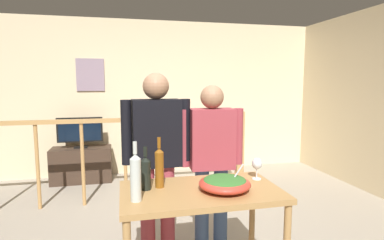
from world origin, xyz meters
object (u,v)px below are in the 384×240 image
at_px(framed_picture, 90,75).
at_px(tv_console, 82,165).
at_px(serving_table, 201,202).
at_px(mug_white, 137,179).
at_px(person_standing_left, 157,149).
at_px(flat_screen_tv, 80,130).
at_px(wine_bottle_dark, 146,172).
at_px(wine_bottle_amber, 159,167).
at_px(wine_glass, 257,164).
at_px(salad_bowl, 225,183).
at_px(wine_bottle_clear, 136,177).
at_px(stair_railing, 145,147).
at_px(person_standing_right, 212,154).

bearing_deg(framed_picture, tv_console, -118.10).
bearing_deg(serving_table, tv_console, 112.13).
relative_size(mug_white, person_standing_left, 0.08).
bearing_deg(flat_screen_tv, person_standing_left, -67.91).
xyz_separation_m(wine_bottle_dark, mug_white, (-0.06, 0.11, -0.08)).
height_order(flat_screen_tv, wine_bottle_amber, wine_bottle_amber).
height_order(wine_bottle_amber, wine_bottle_dark, wine_bottle_amber).
height_order(wine_glass, mug_white, wine_glass).
distance_m(wine_glass, person_standing_left, 0.87).
height_order(salad_bowl, wine_bottle_clear, wine_bottle_clear).
height_order(salad_bowl, wine_bottle_amber, wine_bottle_amber).
xyz_separation_m(wine_glass, mug_white, (-0.94, 0.07, -0.08)).
bearing_deg(mug_white, stair_railing, 83.81).
height_order(wine_glass, wine_bottle_amber, wine_bottle_amber).
relative_size(wine_bottle_amber, person_standing_right, 0.24).
distance_m(wine_bottle_clear, person_standing_left, 0.73).
bearing_deg(salad_bowl, flat_screen_tv, 114.55).
bearing_deg(flat_screen_tv, wine_bottle_dark, -74.11).
distance_m(framed_picture, wine_bottle_clear, 3.43).
bearing_deg(wine_bottle_amber, mug_white, 153.25).
bearing_deg(stair_railing, wine_bottle_dark, -93.92).
bearing_deg(wine_bottle_clear, flat_screen_tv, 103.44).
height_order(flat_screen_tv, wine_glass, flat_screen_tv).
height_order(stair_railing, tv_console, stair_railing).
height_order(stair_railing, wine_bottle_amber, wine_bottle_amber).
height_order(wine_glass, wine_bottle_dark, wine_bottle_dark).
bearing_deg(wine_bottle_dark, flat_screen_tv, 105.89).
relative_size(tv_console, serving_table, 0.79).
bearing_deg(framed_picture, stair_railing, -59.51).
xyz_separation_m(wine_bottle_amber, wine_bottle_dark, (-0.10, -0.03, -0.03)).
relative_size(tv_console, wine_bottle_dark, 2.86).
xyz_separation_m(wine_bottle_clear, mug_white, (0.02, 0.31, -0.12)).
height_order(stair_railing, wine_glass, stair_railing).
bearing_deg(mug_white, wine_bottle_clear, -93.37).
xyz_separation_m(salad_bowl, person_standing_right, (0.09, 0.64, 0.05)).
xyz_separation_m(flat_screen_tv, mug_white, (0.73, -2.67, 0.01)).
relative_size(flat_screen_tv, person_standing_right, 0.44).
height_order(framed_picture, wine_bottle_dark, framed_picture).
xyz_separation_m(serving_table, wine_bottle_amber, (-0.28, 0.11, 0.25)).
xyz_separation_m(stair_railing, flat_screen_tv, (-0.92, 0.97, 0.10)).
xyz_separation_m(tv_console, wine_bottle_amber, (0.89, -2.78, 0.67)).
bearing_deg(stair_railing, framed_picture, 120.49).
height_order(flat_screen_tv, person_standing_right, person_standing_right).
bearing_deg(wine_bottle_dark, salad_bowl, -14.97).
relative_size(salad_bowl, wine_bottle_dark, 1.18).
relative_size(framed_picture, salad_bowl, 1.40).
relative_size(salad_bowl, wine_glass, 2.15).
relative_size(stair_railing, serving_table, 3.27).
relative_size(flat_screen_tv, person_standing_left, 0.41).
xyz_separation_m(flat_screen_tv, wine_glass, (1.67, -2.74, 0.09)).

